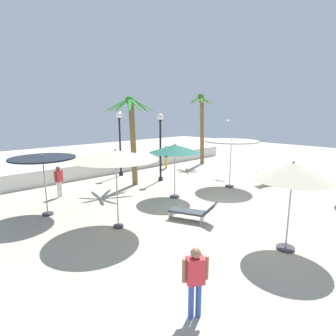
% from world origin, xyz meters
% --- Properties ---
extents(ground_plane, '(56.00, 56.00, 0.00)m').
position_xyz_m(ground_plane, '(0.00, 0.00, 0.00)').
color(ground_plane, '#B2A893').
extents(boundary_wall, '(25.20, 0.30, 0.94)m').
position_xyz_m(boundary_wall, '(0.00, 9.65, 0.47)').
color(boundary_wall, silver).
rests_on(boundary_wall, ground_plane).
extents(patio_umbrella_0, '(2.97, 2.97, 2.76)m').
position_xyz_m(patio_umbrella_0, '(3.53, 1.94, 2.54)').
color(patio_umbrella_0, '#333338').
rests_on(patio_umbrella_0, ground_plane).
extents(patio_umbrella_1, '(2.32, 2.32, 2.80)m').
position_xyz_m(patio_umbrella_1, '(-1.43, -3.40, 2.48)').
color(patio_umbrella_1, '#333338').
rests_on(patio_umbrella_1, ground_plane).
extents(patio_umbrella_2, '(3.07, 3.07, 2.95)m').
position_xyz_m(patio_umbrella_2, '(-4.25, 1.63, 2.71)').
color(patio_umbrella_2, '#333338').
rests_on(patio_umbrella_2, ground_plane).
extents(patio_umbrella_3, '(2.54, 2.54, 2.54)m').
position_xyz_m(patio_umbrella_3, '(-5.67, 4.75, 2.30)').
color(patio_umbrella_3, '#333338').
rests_on(patio_umbrella_3, ground_plane).
extents(patio_umbrella_5, '(2.51, 2.51, 2.73)m').
position_xyz_m(patio_umbrella_5, '(-0.14, 2.75, 2.46)').
color(patio_umbrella_5, '#333338').
rests_on(patio_umbrella_5, ground_plane).
extents(palm_tree_0, '(2.81, 2.81, 5.14)m').
position_xyz_m(palm_tree_0, '(-0.18, 6.16, 3.26)').
color(palm_tree_0, brown).
rests_on(palm_tree_0, ground_plane).
extents(palm_tree_1, '(1.97, 1.97, 5.73)m').
position_xyz_m(palm_tree_1, '(7.96, 7.69, 3.51)').
color(palm_tree_1, brown).
rests_on(palm_tree_1, ground_plane).
extents(lamp_post_0, '(0.41, 0.41, 4.26)m').
position_xyz_m(lamp_post_0, '(0.73, 8.76, 2.79)').
color(lamp_post_0, black).
rests_on(lamp_post_0, ground_plane).
extents(lamp_post_1, '(0.40, 0.40, 4.16)m').
position_xyz_m(lamp_post_1, '(1.72, 5.84, 2.69)').
color(lamp_post_1, black).
rests_on(lamp_post_1, ground_plane).
extents(lounge_chair_0, '(1.94, 1.33, 0.84)m').
position_xyz_m(lounge_chair_0, '(5.75, 0.52, 0.38)').
color(lounge_chair_0, '#B7B7BC').
rests_on(lounge_chair_0, ground_plane).
extents(lounge_chair_1, '(1.24, 1.95, 0.84)m').
position_xyz_m(lounge_chair_1, '(-1.78, 0.13, 0.38)').
color(lounge_chair_1, '#B7B7BC').
rests_on(lounge_chair_1, ground_plane).
extents(guest_0, '(0.52, 0.37, 1.59)m').
position_xyz_m(guest_0, '(-4.29, 6.82, 0.96)').
color(guest_0, silver).
rests_on(guest_0, ground_plane).
extents(guest_1, '(0.49, 0.39, 1.55)m').
position_xyz_m(guest_1, '(-5.65, -3.28, 0.93)').
color(guest_1, '#3359B2').
rests_on(guest_1, ground_plane).
extents(guest_2, '(0.37, 0.51, 1.75)m').
position_xyz_m(guest_2, '(4.64, 8.41, 1.07)').
color(guest_2, gold).
rests_on(guest_2, ground_plane).
extents(seagull_0, '(0.38, 0.91, 0.14)m').
position_xyz_m(seagull_0, '(6.33, 4.06, 3.69)').
color(seagull_0, white).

